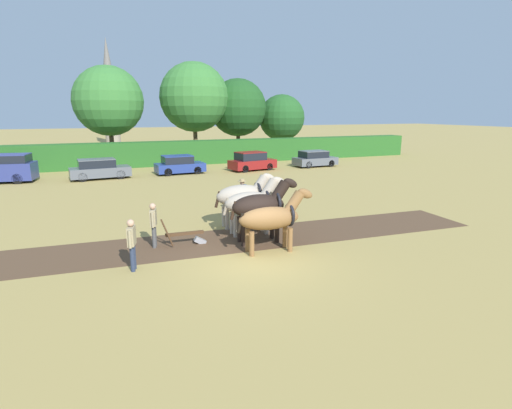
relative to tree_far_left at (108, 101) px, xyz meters
The scene contains 20 objects.
ground_plane 31.13m from the tree_far_left, 84.10° to the right, with size 240.00×240.00×0.00m, color #A88E4C.
plowed_furrow_strip 28.37m from the tree_far_left, 89.93° to the right, with size 27.21×3.03×0.01m, color brown.
hedgerow 7.19m from the tree_far_left, 54.15° to the right, with size 56.17×1.84×2.20m, color #286023.
tree_far_left is the anchor object (origin of this frame).
tree_left 8.68m from the tree_far_left, ahead, with size 7.28×7.28×10.02m.
tree_center_left 13.94m from the tree_far_left, ahead, with size 6.42×6.42×8.54m.
tree_center 19.89m from the tree_far_left, ahead, with size 5.50×5.50×6.92m.
church_spire 22.67m from the tree_far_left, 87.44° to the left, with size 2.36×2.36×15.35m.
draft_horse_lead_left 30.29m from the tree_far_left, 82.01° to the right, with size 2.94×0.95×2.31m.
draft_horse_lead_right 29.16m from the tree_far_left, 81.61° to the right, with size 2.77×1.04×2.51m.
draft_horse_trail_left 28.07m from the tree_far_left, 81.16° to the right, with size 2.75×1.02×2.39m.
draft_horse_trail_right 26.96m from the tree_far_left, 80.70° to the right, with size 2.80×1.09×2.37m.
plow 28.41m from the tree_far_left, 86.89° to the right, with size 1.67×0.48×1.13m.
farmer_at_plow 28.05m from the tree_far_left, 89.40° to the right, with size 0.31×0.65×1.67m.
farmer_beside_team 25.25m from the tree_far_left, 78.49° to the right, with size 0.60×0.44×1.75m.
farmer_onlooker_left 30.05m from the tree_far_left, 91.24° to the right, with size 0.32×0.65×1.67m.
parked_car_left 11.74m from the tree_far_left, 97.55° to the right, with size 4.38×2.17×1.50m.
parked_car_center_left 12.26m from the tree_far_left, 65.35° to the right, with size 3.95×2.10×1.48m.
parked_car_center 15.87m from the tree_far_left, 44.19° to the right, with size 4.18×2.48×1.58m.
parked_car_center_right 20.52m from the tree_far_left, 31.38° to the right, with size 4.01×2.02×1.45m.
Camera 1 is at (-4.56, -11.70, 4.92)m, focal length 28.00 mm.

